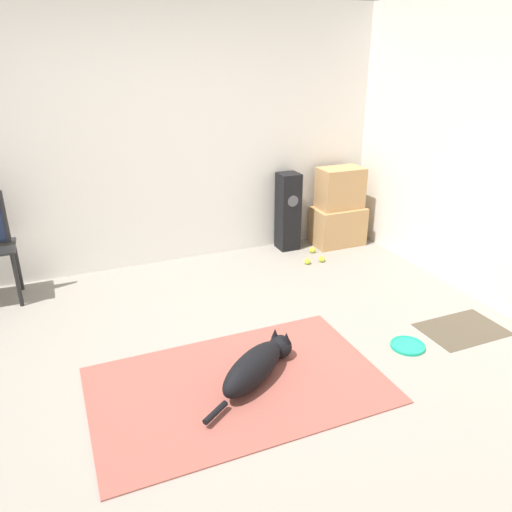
# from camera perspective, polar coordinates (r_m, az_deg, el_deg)

# --- Properties ---
(ground_plane) EXTENTS (12.00, 12.00, 0.00)m
(ground_plane) POSITION_cam_1_polar(r_m,az_deg,el_deg) (3.60, -5.41, -13.14)
(ground_plane) COLOR gray
(wall_back) EXTENTS (8.00, 0.06, 2.55)m
(wall_back) POSITION_cam_1_polar(r_m,az_deg,el_deg) (5.04, -13.49, 12.66)
(wall_back) COLOR silver
(wall_back) RESTS_ON ground_plane
(area_rug) EXTENTS (1.94, 1.21, 0.01)m
(area_rug) POSITION_cam_1_polar(r_m,az_deg,el_deg) (3.47, -2.04, -14.51)
(area_rug) COLOR #934C42
(area_rug) RESTS_ON ground_plane
(dog) EXTENTS (0.83, 0.61, 0.24)m
(dog) POSITION_cam_1_polar(r_m,az_deg,el_deg) (3.44, 0.12, -12.36)
(dog) COLOR black
(dog) RESTS_ON area_rug
(frisbee) EXTENTS (0.26, 0.26, 0.03)m
(frisbee) POSITION_cam_1_polar(r_m,az_deg,el_deg) (4.02, 16.96, -9.76)
(frisbee) COLOR #199E7A
(frisbee) RESTS_ON ground_plane
(cardboard_box_lower) EXTENTS (0.58, 0.36, 0.43)m
(cardboard_box_lower) POSITION_cam_1_polar(r_m,az_deg,el_deg) (5.79, 9.31, 3.40)
(cardboard_box_lower) COLOR tan
(cardboard_box_lower) RESTS_ON ground_plane
(cardboard_box_upper) EXTENTS (0.49, 0.31, 0.45)m
(cardboard_box_upper) POSITION_cam_1_polar(r_m,az_deg,el_deg) (5.68, 9.60, 7.67)
(cardboard_box_upper) COLOR tan
(cardboard_box_upper) RESTS_ON cardboard_box_lower
(floor_speaker) EXTENTS (0.22, 0.23, 0.86)m
(floor_speaker) POSITION_cam_1_polar(r_m,az_deg,el_deg) (5.54, 3.68, 5.09)
(floor_speaker) COLOR black
(floor_speaker) RESTS_ON ground_plane
(tennis_ball_by_boxes) EXTENTS (0.07, 0.07, 0.07)m
(tennis_ball_by_boxes) POSITION_cam_1_polar(r_m,az_deg,el_deg) (5.26, 5.90, -0.60)
(tennis_ball_by_boxes) COLOR #C6E033
(tennis_ball_by_boxes) RESTS_ON ground_plane
(tennis_ball_near_speaker) EXTENTS (0.07, 0.07, 0.07)m
(tennis_ball_near_speaker) POSITION_cam_1_polar(r_m,az_deg,el_deg) (5.33, 7.52, -0.34)
(tennis_ball_near_speaker) COLOR #C6E033
(tennis_ball_near_speaker) RESTS_ON ground_plane
(tennis_ball_loose_on_carpet) EXTENTS (0.07, 0.07, 0.07)m
(tennis_ball_loose_on_carpet) POSITION_cam_1_polar(r_m,az_deg,el_deg) (5.56, 6.47, 0.70)
(tennis_ball_loose_on_carpet) COLOR #C6E033
(tennis_ball_loose_on_carpet) RESTS_ON ground_plane
(door_mat) EXTENTS (0.66, 0.45, 0.01)m
(door_mat) POSITION_cam_1_polar(r_m,az_deg,el_deg) (4.40, 22.51, -7.73)
(door_mat) COLOR #4C4233
(door_mat) RESTS_ON ground_plane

